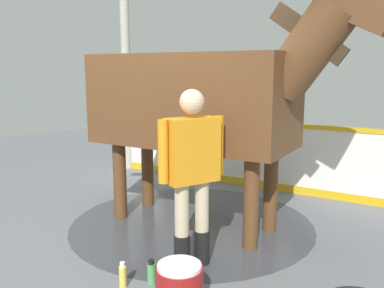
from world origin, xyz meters
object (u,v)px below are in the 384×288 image
object	(u,v)px
bottle_shampoo	(123,276)
bottle_spray	(151,272)
horse	(202,98)
wash_bucket	(179,286)
handler	(192,167)

from	to	relation	value
bottle_shampoo	bottle_spray	distance (m)	0.25
horse	bottle_spray	bearing A→B (deg)	-77.94
wash_bucket	handler	bearing A→B (deg)	-139.46
bottle_shampoo	wash_bucket	bearing A→B (deg)	107.88
wash_bucket	bottle_shampoo	distance (m)	0.58
wash_bucket	bottle_shampoo	size ratio (longest dim) A/B	1.64
handler	wash_bucket	world-z (taller)	handler
horse	wash_bucket	xyz separation A→B (m)	(1.28, 1.15, -1.33)
wash_bucket	bottle_spray	size ratio (longest dim) A/B	1.72
handler	wash_bucket	bearing A→B (deg)	141.04
wash_bucket	bottle_spray	distance (m)	0.45
handler	bottle_shampoo	bearing A→B (deg)	92.60
horse	wash_bucket	distance (m)	2.17
handler	bottle_spray	xyz separation A→B (m)	(0.48, 0.01, -0.86)
bottle_shampoo	horse	bearing A→B (deg)	-157.54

